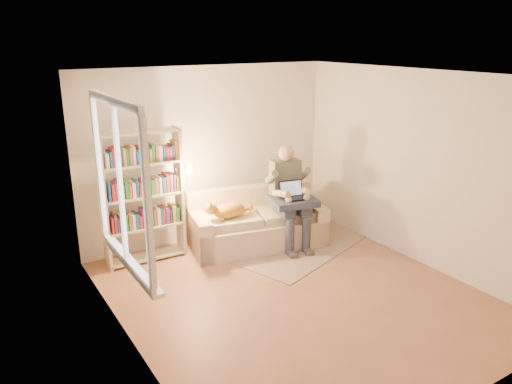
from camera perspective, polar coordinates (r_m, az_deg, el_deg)
floor at (r=6.19m, az=4.56°, el=-11.62°), size 4.50×4.50×0.00m
ceiling at (r=5.42m, az=5.24°, el=13.14°), size 4.00×4.50×0.02m
wall_left at (r=4.81m, az=-14.67°, el=-3.88°), size 0.02×4.50×2.60m
wall_right at (r=7.01m, az=18.12°, el=2.55°), size 0.02×4.50×2.60m
wall_back at (r=7.53m, az=-5.42°, el=4.32°), size 4.00×0.02×2.60m
wall_front at (r=4.22m, az=23.59°, el=-7.92°), size 4.00×0.02×2.60m
window at (r=4.98m, az=-14.86°, el=-2.23°), size 0.12×1.52×1.69m
sofa at (r=7.43m, az=0.03°, el=-3.84°), size 2.09×1.26×0.83m
person at (r=7.28m, az=3.77°, el=0.07°), size 0.55×0.75×1.49m
cat at (r=7.06m, az=-3.27°, el=-2.08°), size 0.75×0.35×0.27m
blanket at (r=7.19m, az=4.46°, el=-1.02°), size 0.73×0.64×0.10m
laptop at (r=7.16m, az=4.44°, el=-0.18°), size 0.41×0.37×0.30m
bookshelf at (r=6.85m, az=-12.83°, el=0.15°), size 1.21×0.36×1.83m
rug at (r=7.50m, az=4.77°, el=-6.14°), size 2.45×1.89×0.01m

